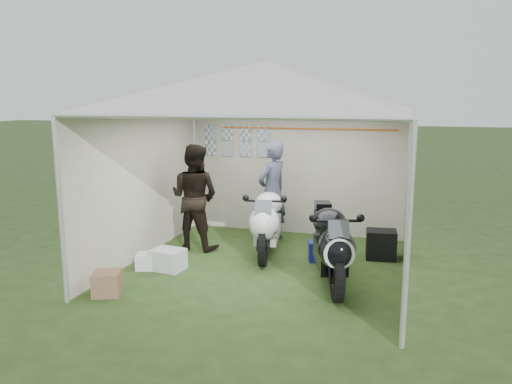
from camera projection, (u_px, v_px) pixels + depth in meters
ground at (265, 266)px, 7.52m from camera, size 80.00×80.00×0.00m
canopy_tent at (267, 92)px, 7.07m from camera, size 5.66×5.66×3.00m
motorcycle_white at (268, 220)px, 8.03m from camera, size 0.66×2.05×1.01m
motorcycle_black at (331, 242)px, 6.72m from camera, size 0.87×2.06×1.04m
paddock_stand at (322, 251)px, 7.74m from camera, size 0.46×0.36×0.30m
person_dark_jacket at (194, 197)px, 8.27m from camera, size 0.92×0.75×1.76m
person_blue_jacket at (272, 192)px, 8.72m from camera, size 0.66×0.76×1.76m
equipment_box at (381, 244)px, 7.83m from camera, size 0.49×0.41×0.46m
crate_0 at (168, 260)px, 7.34m from camera, size 0.50×0.41×0.31m
crate_1 at (107, 283)px, 6.41m from camera, size 0.44×0.44×0.30m
crate_2 at (148, 261)px, 7.38m from camera, size 0.38×0.34×0.23m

